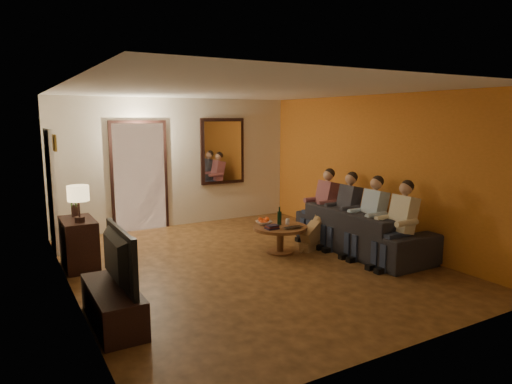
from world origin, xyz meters
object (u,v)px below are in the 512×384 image
table_lamp (79,204)px  person_c (346,213)px  person_d (324,207)px  wine_bottle (279,215)px  person_a (399,228)px  person_b (371,220)px  dog (312,233)px  tv_stand (113,306)px  dresser (79,243)px  coffee_table (280,239)px  laptop (295,228)px  bowl (264,223)px  sofa (362,230)px  tv (111,259)px

table_lamp → person_c: table_lamp is taller
person_d → wine_bottle: bearing=-168.8°
person_a → person_b: (0.00, 0.60, 0.00)m
person_d → dog: (-0.57, -0.41, -0.32)m
table_lamp → tv_stand: 2.11m
dresser → dog: (3.57, -0.95, -0.09)m
dog → coffee_table: (-0.57, 0.10, -0.06)m
dresser → person_a: bearing=-29.4°
person_b → tv_stand: bearing=-173.9°
person_b → dog: person_b is taller
person_a → person_c: same height
coffee_table → laptop: (0.10, -0.28, 0.24)m
person_d → table_lamp: bearing=175.7°
person_b → bowl: bearing=140.2°
sofa → person_b: bearing=162.1°
person_d → dog: person_d is taller
dog → dresser: bearing=143.1°
coffee_table → sofa: bearing=-25.1°
person_c → coffee_table: 1.24m
person_a → person_b: size_ratio=1.00×
person_d → sofa: bearing=-83.7°
person_c → wine_bottle: (-1.09, 0.38, 0.01)m
tv_stand → table_lamp: bearing=90.0°
dresser → wine_bottle: wine_bottle is taller
person_b → person_d: 1.20m
dresser → person_c: 4.29m
coffee_table → person_a: bearing=-52.4°
dresser → laptop: 3.29m
bowl → laptop: bearing=-60.8°
person_b → person_d: size_ratio=1.00×
dresser → dog: bearing=-14.9°
sofa → coffee_table: 1.38m
dresser → sofa: (4.24, -1.43, -0.00)m
person_c → bowl: 1.42m
sofa → person_c: 0.40m
tv → table_lamp: bearing=0.0°
tv_stand → wine_bottle: wine_bottle is taller
tv → wine_bottle: size_ratio=3.59×
table_lamp → person_b: table_lamp is taller
dog → person_b: bearing=-76.1°
person_c → person_d: 0.60m
person_d → tv_stand: bearing=-158.4°
tv → laptop: 3.27m
person_a → tv_stand: bearing=177.8°
tv → wine_bottle: 3.36m
tv → laptop: size_ratio=3.38×
person_b → laptop: bearing=150.0°
tv_stand → wine_bottle: bearing=25.1°
dog → coffee_table: size_ratio=0.63×
tv_stand → wine_bottle: 3.38m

